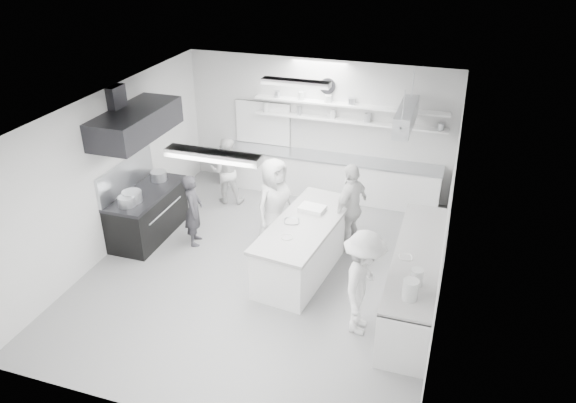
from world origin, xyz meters
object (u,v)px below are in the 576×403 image
(stove, at_px, (148,215))
(cook_stove, at_px, (193,210))
(right_counter, at_px, (415,280))
(prep_island, at_px, (305,247))
(back_counter, at_px, (326,176))
(cook_back, at_px, (227,171))

(stove, bearing_deg, cook_stove, 0.80)
(right_counter, xyz_separation_m, cook_stove, (-4.24, 0.61, 0.25))
(prep_island, relative_size, cook_stove, 1.73)
(stove, distance_m, right_counter, 5.28)
(back_counter, xyz_separation_m, cook_stove, (-1.89, -2.79, 0.26))
(right_counter, relative_size, prep_island, 1.33)
(back_counter, xyz_separation_m, cook_back, (-1.99, -0.99, 0.28))
(back_counter, bearing_deg, stove, -136.01)
(prep_island, bearing_deg, right_counter, -4.93)
(stove, height_order, prep_island, prep_island)
(back_counter, height_order, cook_back, cook_back)
(stove, bearing_deg, back_counter, 43.99)
(cook_back, bearing_deg, stove, 48.02)
(back_counter, bearing_deg, right_counter, -55.35)
(prep_island, xyz_separation_m, cook_back, (-2.36, 1.99, 0.29))
(prep_island, xyz_separation_m, cook_stove, (-2.27, 0.19, 0.26))
(back_counter, height_order, cook_stove, cook_stove)
(stove, relative_size, prep_island, 0.73)
(right_counter, bearing_deg, back_counter, 124.65)
(right_counter, xyz_separation_m, prep_island, (-1.97, 0.43, -0.01))
(stove, height_order, cook_back, cook_back)
(stove, xyz_separation_m, back_counter, (2.90, 2.80, 0.01))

